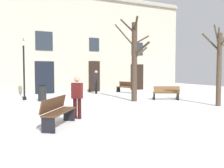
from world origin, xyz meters
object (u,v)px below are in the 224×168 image
Objects in this scene: tree_left_of_center at (135,59)px; streetlamp at (24,62)px; litter_bin at (42,93)px; bench_facing_shops at (58,111)px; person_crossing_plaza at (77,96)px; tree_near_facade at (219,64)px; bench_near_center_tree at (127,87)px; bench_near_lamp at (166,93)px; person_strolling at (96,81)px.

tree_left_of_center is 1.30× the size of streetlamp.
litter_bin is 0.51× the size of bench_facing_shops.
person_crossing_plaza reaches higher than bench_facing_shops.
tree_left_of_center is 4.41m from tree_near_facade.
litter_bin is 7.17m from bench_near_center_tree.
bench_facing_shops is 1.11× the size of bench_near_lamp.
bench_near_center_tree is 1.16× the size of bench_near_lamp.
streetlamp is 2.33× the size of person_crossing_plaza.
person_crossing_plaza is (-7.27, 0.06, -1.22)m from tree_near_facade.
tree_near_facade is 9.61m from litter_bin.
bench_near_lamp is (7.56, -3.64, -1.81)m from streetlamp.
person_strolling is at bearing 93.65° from tree_left_of_center.
bench_near_lamp is 7.16m from person_crossing_plaza.
tree_left_of_center is 2.99× the size of bench_near_lamp.
tree_left_of_center is 5.44m from bench_near_center_tree.
tree_near_facade is 10.72m from streetlamp.
streetlamp reaches higher than bench_near_center_tree.
streetlamp is 2.18m from litter_bin.
person_strolling is (-2.43, 0.33, 0.52)m from bench_near_center_tree.
tree_near_facade is at bearing -50.66° from tree_left_of_center.
tree_near_facade reaches higher than litter_bin.
streetlamp is 2.09× the size of person_strolling.
tree_left_of_center is 2.72× the size of person_strolling.
person_crossing_plaza reaches higher than bench_near_lamp.
streetlamp reaches higher than person_crossing_plaza.
bench_near_lamp is at bearing -25.67° from streetlamp.
litter_bin is (-7.49, 5.79, -1.62)m from tree_near_facade.
streetlamp is at bearing -37.35° from person_crossing_plaza.
streetlamp is (-8.36, 6.71, 0.15)m from tree_near_facade.
bench_near_lamp is at bearing -26.06° from bench_facing_shops.
person_crossing_plaza is at bearing -80.72° from streetlamp.
tree_left_of_center reaches higher than streetlamp.
bench_near_center_tree is at bearing 18.03° from litter_bin.
streetlamp reaches higher than litter_bin.
bench_facing_shops is (-8.20, -0.83, -1.58)m from tree_near_facade.
bench_facing_shops is 1.34m from person_crossing_plaza.
bench_facing_shops is 10.51m from person_strolling.
tree_near_facade is (2.79, -3.40, -0.35)m from tree_left_of_center.
litter_bin is (-4.70, 2.39, -1.97)m from tree_left_of_center.
tree_near_facade is 2.57× the size of bench_near_lamp.
person_strolling is at bearing 110.41° from tree_near_facade.
bench_near_center_tree is 10.34m from person_crossing_plaza.
person_strolling is 9.27m from person_crossing_plaza.
bench_facing_shops is (0.16, -7.54, -1.74)m from streetlamp.
bench_near_center_tree is 2.51m from person_strolling.
tree_left_of_center is at bearing 33.12° from person_strolling.
tree_near_facade is 2.22× the size of bench_near_center_tree.
bench_near_lamp is 0.91× the size of person_strolling.
bench_near_center_tree is at bearing -62.93° from bench_near_lamp.
person_strolling reaches higher than bench_near_center_tree.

